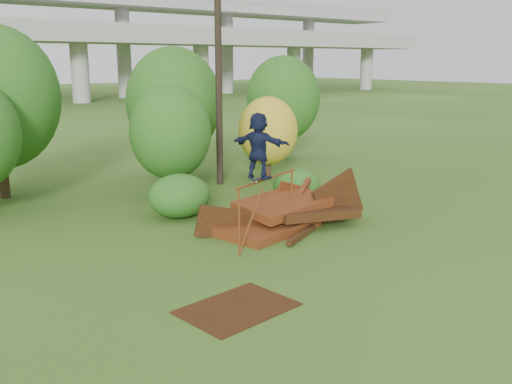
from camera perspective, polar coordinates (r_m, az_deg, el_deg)
ground at (r=15.28m, az=7.11°, el=-6.75°), size 240.00×240.00×0.00m
scrap_pile at (r=17.98m, az=3.06°, el=-2.21°), size 5.87×2.96×2.11m
grind_rail at (r=16.33m, az=1.15°, el=-0.25°), size 3.13×1.18×1.89m
skateboard at (r=15.80m, az=0.26°, el=1.34°), size 0.71×0.41×0.07m
skater at (r=15.64m, az=0.27°, el=4.67°), size 1.19×1.76×1.82m
flat_plate at (r=12.34m, az=-1.89°, el=-11.53°), size 2.46×1.86×0.03m
tree_2 at (r=21.53m, az=-8.56°, el=5.90°), size 3.05×3.05×4.29m
tree_3 at (r=25.39m, az=-8.21°, el=8.86°), size 4.15×4.15×5.76m
tree_4 at (r=25.27m, az=1.20°, el=6.11°), size 2.63×2.63×3.63m
tree_5 at (r=30.28m, az=2.71°, el=9.30°), size 3.86×3.86×5.43m
shrub_left at (r=19.21m, az=-7.68°, el=-0.37°), size 2.12×1.96×1.47m
shrub_right at (r=21.02m, az=4.08°, el=0.61°), size 1.81×1.66×1.28m
utility_pole at (r=23.85m, az=-3.79°, el=13.87°), size 1.40×0.28×10.89m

